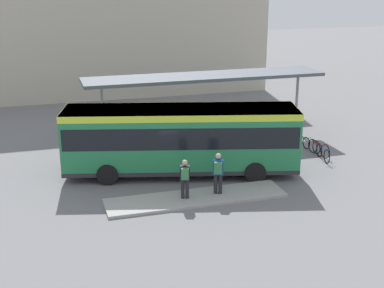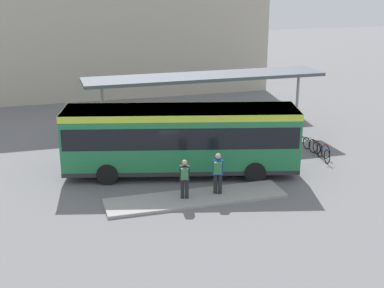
% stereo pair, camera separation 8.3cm
% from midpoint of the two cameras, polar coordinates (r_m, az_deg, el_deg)
% --- Properties ---
extents(ground_plane, '(120.00, 120.00, 0.00)m').
position_cam_midpoint_polar(ground_plane, '(25.32, -1.26, -3.17)').
color(ground_plane, slate).
extents(curb_island, '(7.62, 1.80, 0.12)m').
position_cam_midpoint_polar(curb_island, '(22.50, 0.34, -5.78)').
color(curb_island, '#9E9E99').
rests_on(curb_island, ground_plane).
extents(city_bus, '(11.02, 5.14, 3.16)m').
position_cam_midpoint_polar(city_bus, '(24.72, -1.26, 0.83)').
color(city_bus, '#237A47').
rests_on(city_bus, ground_plane).
extents(pedestrian_waiting, '(0.46, 0.50, 1.69)m').
position_cam_midpoint_polar(pedestrian_waiting, '(21.93, -0.87, -3.52)').
color(pedestrian_waiting, '#232328').
rests_on(pedestrian_waiting, curb_island).
extents(pedestrian_companion, '(0.52, 0.56, 1.79)m').
position_cam_midpoint_polar(pedestrian_companion, '(22.40, 2.70, -2.90)').
color(pedestrian_companion, '#232328').
rests_on(pedestrian_companion, curb_island).
extents(bicycle_blue, '(0.48, 1.71, 0.74)m').
position_cam_midpoint_polar(bicycle_blue, '(27.79, 13.72, -0.94)').
color(bicycle_blue, black).
rests_on(bicycle_blue, ground_plane).
extents(bicycle_red, '(0.48, 1.74, 0.76)m').
position_cam_midpoint_polar(bicycle_red, '(28.46, 13.29, -0.45)').
color(bicycle_red, black).
rests_on(bicycle_red, ground_plane).
extents(bicycle_green, '(0.48, 1.55, 0.67)m').
position_cam_midpoint_polar(bicycle_green, '(29.04, 12.53, -0.11)').
color(bicycle_green, black).
rests_on(bicycle_green, ground_plane).
extents(station_shelter, '(13.46, 2.53, 3.68)m').
position_cam_midpoint_polar(station_shelter, '(29.74, 1.30, 7.10)').
color(station_shelter, '#4C515B').
rests_on(station_shelter, ground_plane).
extents(potted_planter_near_shelter, '(0.77, 0.77, 1.25)m').
position_cam_midpoint_polar(potted_planter_near_shelter, '(28.26, 4.31, 0.45)').
color(potted_planter_near_shelter, slate).
rests_on(potted_planter_near_shelter, ground_plane).
extents(potted_planter_far_side, '(0.88, 0.88, 1.33)m').
position_cam_midpoint_polar(potted_planter_far_side, '(27.81, -1.32, 0.29)').
color(potted_planter_far_side, slate).
rests_on(potted_planter_far_side, ground_plane).
extents(station_building, '(25.31, 12.52, 11.04)m').
position_cam_midpoint_polar(station_building, '(45.67, -10.41, 13.09)').
color(station_building, '#BCB29E').
rests_on(station_building, ground_plane).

